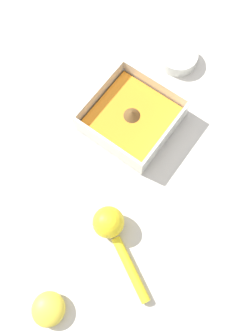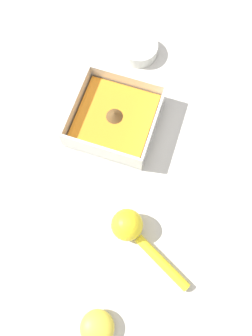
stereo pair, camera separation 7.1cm
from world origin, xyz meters
name	(u,v)px [view 2 (the right image)]	position (x,y,z in m)	size (l,w,h in m)	color
ground_plane	(123,117)	(0.00, 0.00, 0.00)	(4.00, 4.00, 0.00)	beige
square_dish	(115,119)	(-0.02, 0.01, 0.02)	(0.19, 0.19, 0.06)	silver
spice_bowl	(139,49)	(0.19, 0.02, 0.01)	(0.09, 0.09, 0.03)	silver
lemon_squeezer	(132,230)	(-0.25, -0.11, 0.03)	(0.12, 0.19, 0.07)	yellow
lemon_half	(97,328)	(-0.45, -0.10, 0.02)	(0.07, 0.07, 0.04)	yellow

